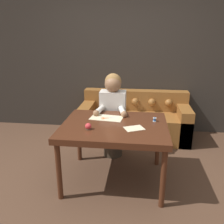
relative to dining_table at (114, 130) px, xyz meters
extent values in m
plane|color=#4C3323|center=(-0.07, -0.09, -0.67)|extent=(16.00, 16.00, 0.00)
cube|color=#2D2823|center=(-0.07, 1.75, 0.63)|extent=(8.00, 0.06, 2.60)
cube|color=#472314|center=(0.00, 0.00, 0.04)|extent=(1.23, 0.98, 0.07)
cylinder|color=#472314|center=(-0.55, -0.43, -0.33)|extent=(0.06, 0.06, 0.68)
cylinder|color=#472314|center=(0.55, -0.43, -0.33)|extent=(0.06, 0.06, 0.68)
cylinder|color=#472314|center=(-0.55, 0.43, -0.33)|extent=(0.06, 0.06, 0.68)
cylinder|color=#472314|center=(0.55, 0.43, -0.33)|extent=(0.06, 0.06, 0.68)
cube|color=brown|center=(0.21, 1.31, -0.45)|extent=(1.84, 0.77, 0.44)
cube|color=brown|center=(0.21, 1.59, -0.06)|extent=(1.84, 0.22, 0.35)
cube|color=brown|center=(-0.61, 1.31, -0.37)|extent=(0.20, 0.77, 0.60)
cube|color=brown|center=(1.03, 1.31, -0.37)|extent=(0.20, 0.77, 0.60)
sphere|color=brown|center=(-0.37, 1.46, -0.06)|extent=(0.13, 0.13, 0.13)
sphere|color=brown|center=(-0.08, 1.46, -0.06)|extent=(0.13, 0.13, 0.13)
sphere|color=brown|center=(0.21, 1.46, -0.06)|extent=(0.13, 0.13, 0.13)
sphere|color=brown|center=(0.49, 1.46, -0.06)|extent=(0.13, 0.13, 0.13)
sphere|color=brown|center=(0.78, 1.46, -0.06)|extent=(0.13, 0.13, 0.13)
cube|color=white|center=(0.32, 1.22, -0.23)|extent=(0.34, 0.26, 0.00)
cylinder|color=#33281E|center=(-0.09, 0.64, -0.44)|extent=(0.28, 0.28, 0.47)
cube|color=beige|center=(-0.09, 0.64, 0.06)|extent=(0.36, 0.22, 0.52)
sphere|color=#896042|center=(-0.09, 0.62, 0.42)|extent=(0.23, 0.23, 0.23)
sphere|color=olive|center=(-0.09, 0.65, 0.45)|extent=(0.23, 0.23, 0.23)
cylinder|color=beige|center=(-0.25, 0.40, 0.11)|extent=(0.11, 0.27, 0.07)
sphere|color=#896042|center=(-0.27, 0.27, 0.11)|extent=(0.08, 0.08, 0.08)
cylinder|color=beige|center=(0.06, 0.40, 0.11)|extent=(0.13, 0.28, 0.07)
sphere|color=#896042|center=(0.09, 0.27, 0.11)|extent=(0.08, 0.08, 0.08)
cube|color=beige|center=(-0.12, 0.20, 0.08)|extent=(0.43, 0.28, 0.00)
cube|color=beige|center=(0.23, -0.10, 0.08)|extent=(0.26, 0.23, 0.00)
cube|color=silver|center=(-0.03, 0.22, 0.08)|extent=(0.12, 0.06, 0.00)
cube|color=#D1511E|center=(-0.13, 0.18, 0.08)|extent=(0.08, 0.04, 0.00)
torus|color=#D1511E|center=(-0.17, 0.16, 0.08)|extent=(0.04, 0.04, 0.01)
cube|color=silver|center=(-0.03, 0.20, 0.08)|extent=(0.13, 0.02, 0.00)
cube|color=#D1511E|center=(-0.13, 0.19, 0.08)|extent=(0.08, 0.02, 0.00)
torus|color=#D1511E|center=(-0.17, 0.19, 0.08)|extent=(0.04, 0.04, 0.01)
cylinder|color=silver|center=(-0.09, 0.20, 0.08)|extent=(0.01, 0.01, 0.01)
cylinder|color=#3366B2|center=(0.47, 0.15, 0.10)|extent=(0.03, 0.03, 0.04)
cylinder|color=beige|center=(0.47, 0.15, 0.12)|extent=(0.04, 0.04, 0.00)
cylinder|color=beige|center=(0.47, 0.15, 0.08)|extent=(0.04, 0.04, 0.00)
cylinder|color=#4C3828|center=(-0.27, -0.19, 0.08)|extent=(0.06, 0.06, 0.01)
sphere|color=red|center=(-0.27, -0.19, 0.11)|extent=(0.07, 0.07, 0.07)
camera|label=1|loc=(0.28, -2.57, 1.09)|focal=38.00mm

